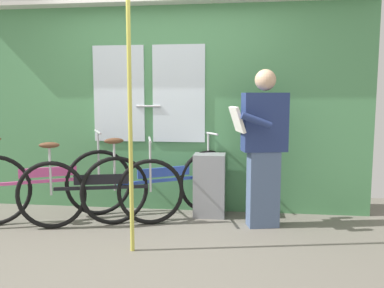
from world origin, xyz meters
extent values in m
cube|color=#666056|center=(0.00, 0.00, -0.02)|extent=(5.60, 3.83, 0.04)
cube|color=#4C8C56|center=(0.00, 1.11, 1.17)|extent=(4.60, 0.08, 2.34)
cube|color=silver|center=(-0.55, 1.06, 1.36)|extent=(0.60, 0.02, 1.10)
cube|color=silver|center=(0.15, 1.06, 1.36)|extent=(0.60, 0.02, 1.10)
cylinder|color=#B2B2B7|center=(-0.20, 1.04, 1.22)|extent=(0.28, 0.02, 0.02)
cube|color=silver|center=(0.00, 1.01, 2.36)|extent=(4.60, 0.28, 0.04)
torus|color=black|center=(-0.06, 0.52, 0.35)|extent=(0.68, 0.22, 0.69)
torus|color=black|center=(-1.02, 0.26, 0.35)|extent=(0.68, 0.22, 0.69)
cube|color=black|center=(-0.54, 0.39, 0.41)|extent=(0.92, 0.27, 0.03)
cube|color=black|center=(-0.54, 0.39, 0.49)|extent=(0.53, 0.17, 0.10)
cylinder|color=#B7B7BC|center=(-1.02, 0.26, 0.60)|extent=(0.02, 0.02, 0.50)
ellipsoid|color=brown|center=(-1.02, 0.26, 0.85)|extent=(0.22, 0.14, 0.06)
cylinder|color=#B7B7BC|center=(-0.06, 0.52, 0.62)|extent=(0.02, 0.02, 0.54)
cylinder|color=#B7B7BC|center=(-0.06, 0.52, 0.89)|extent=(0.13, 0.43, 0.02)
torus|color=black|center=(-0.71, 0.77, 0.37)|extent=(0.67, 0.39, 0.74)
cube|color=#D14C93|center=(-1.18, 0.53, 0.43)|extent=(0.91, 0.50, 0.03)
cube|color=#D14C93|center=(-1.18, 0.53, 0.53)|extent=(0.53, 0.30, 0.10)
cylinder|color=#B7B7BC|center=(-0.71, 0.77, 0.65)|extent=(0.02, 0.02, 0.57)
cylinder|color=#B7B7BC|center=(-0.71, 0.77, 0.94)|extent=(0.23, 0.40, 0.02)
torus|color=black|center=(0.49, 1.04, 0.36)|extent=(0.63, 0.42, 0.72)
torus|color=black|center=(-0.43, 0.47, 0.36)|extent=(0.63, 0.42, 0.72)
cube|color=#2D4CB2|center=(0.03, 0.76, 0.42)|extent=(0.89, 0.57, 0.03)
cube|color=#2D4CB2|center=(0.03, 0.76, 0.51)|extent=(0.52, 0.34, 0.10)
cylinder|color=#B7B7BC|center=(-0.43, 0.47, 0.62)|extent=(0.02, 0.02, 0.52)
ellipsoid|color=brown|center=(-0.43, 0.47, 0.88)|extent=(0.22, 0.18, 0.06)
cylinder|color=#B7B7BC|center=(0.49, 1.04, 0.64)|extent=(0.02, 0.02, 0.56)
cylinder|color=#B7B7BC|center=(0.49, 1.04, 0.92)|extent=(0.25, 0.39, 0.02)
cube|color=slate|center=(1.09, 0.60, 0.39)|extent=(0.34, 0.25, 0.78)
cube|color=navy|center=(1.09, 0.60, 1.07)|extent=(0.47, 0.30, 0.58)
sphere|color=tan|center=(1.09, 0.60, 1.49)|extent=(0.21, 0.21, 0.21)
cube|color=silver|center=(0.82, 0.54, 1.10)|extent=(0.18, 0.36, 0.26)
cylinder|color=navy|center=(1.00, 0.38, 1.10)|extent=(0.31, 0.14, 0.17)
cylinder|color=navy|center=(0.91, 0.76, 1.10)|extent=(0.31, 0.14, 0.17)
cube|color=gray|center=(0.52, 0.89, 0.35)|extent=(0.34, 0.28, 0.70)
cylinder|color=#C6C14C|center=(-0.06, -0.19, 1.17)|extent=(0.04, 0.04, 2.34)
camera|label=1|loc=(0.84, -3.34, 1.31)|focal=36.41mm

